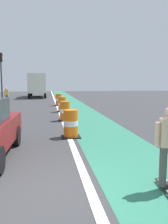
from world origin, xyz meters
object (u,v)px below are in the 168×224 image
Objects in this scene: traffic_barrel_mid at (65,111)px; delivery_truck_down_block at (37,84)px; traffic_light_corner at (1,69)px; traffic_barrel_front at (71,124)px; traffic_barrel_back at (62,105)px; pedestrian_crossing at (7,95)px; traffic_barrel_far at (59,100)px.

delivery_truck_down_block is at bearing 96.51° from traffic_barrel_mid.
traffic_barrel_front is at bearing -71.24° from traffic_light_corner.
traffic_barrel_mid is at bearing -91.20° from traffic_barrel_back.
delivery_truck_down_block is 9.99m from pedestrian_crossing.
traffic_light_corner is (-5.62, 12.35, 2.97)m from traffic_barrel_mid.
delivery_truck_down_block reaches higher than traffic_barrel_mid.
pedestrian_crossing is (-2.61, -9.59, -0.98)m from delivery_truck_down_block.
traffic_barrel_far is 0.68× the size of pedestrian_crossing.
traffic_light_corner is at bearing -111.52° from delivery_truck_down_block.
traffic_barrel_mid is 0.14× the size of delivery_truck_down_block.
traffic_barrel_front is 1.00× the size of traffic_barrel_back.
traffic_barrel_far is at bearing -34.97° from traffic_light_corner.
traffic_barrel_mid is 12.10m from pedestrian_crossing.
pedestrian_crossing is (-4.90, 15.04, 0.33)m from traffic_barrel_front.
traffic_light_corner reaches higher than traffic_barrel_mid.
traffic_barrel_mid is 1.00× the size of traffic_barrel_far.
traffic_barrel_far is (0.04, 8.40, 0.00)m from traffic_barrel_mid.
traffic_barrel_back is 4.46m from traffic_barrel_far.
traffic_barrel_mid is 8.40m from traffic_barrel_far.
traffic_barrel_back is 16.92m from delivery_truck_down_block.
traffic_barrel_far is at bearing 90.53° from traffic_barrel_back.
traffic_barrel_mid is at bearing -65.80° from pedestrian_crossing.
traffic_barrel_mid is 0.21× the size of traffic_light_corner.
traffic_barrel_far is at bearing 89.72° from traffic_barrel_mid.
traffic_barrel_mid and traffic_barrel_back have the same top height.
traffic_barrel_front is 4.01m from traffic_barrel_mid.
traffic_light_corner is at bearing 108.76° from traffic_barrel_front.
traffic_barrel_back is 0.14× the size of delivery_truck_down_block.
traffic_barrel_back is at bearing -55.89° from traffic_light_corner.
traffic_barrel_front is 15.82m from pedestrian_crossing.
traffic_barrel_far is (0.10, 12.40, 0.00)m from traffic_barrel_front.
traffic_barrel_front is at bearing -84.68° from delivery_truck_down_block.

